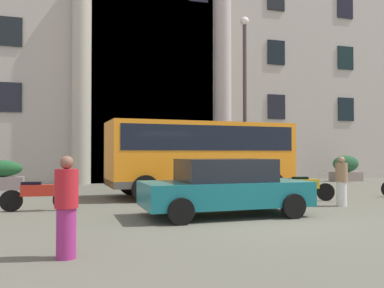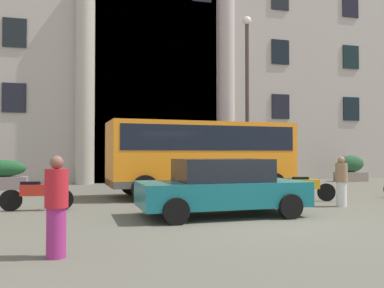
{
  "view_description": "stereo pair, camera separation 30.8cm",
  "coord_description": "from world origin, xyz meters",
  "px_view_note": "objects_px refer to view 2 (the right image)",
  "views": [
    {
      "loc": [
        -4.42,
        -9.02,
        1.64
      ],
      "look_at": [
        -0.42,
        4.46,
        1.94
      ],
      "focal_mm": 37.71,
      "sensor_mm": 36.0,
      "label": 1
    },
    {
      "loc": [
        -4.12,
        -9.11,
        1.64
      ],
      "look_at": [
        -0.42,
        4.46,
        1.94
      ],
      "focal_mm": 37.71,
      "sensor_mm": 36.0,
      "label": 2
    }
  ],
  "objects_px": {
    "orange_minibus": "(201,152)",
    "hedge_planter_east": "(2,175)",
    "hedge_planter_far_west": "(205,171)",
    "parked_coupe_end": "(222,187)",
    "lamppost_plaza_centre": "(247,88)",
    "bus_stop_sign": "(287,156)",
    "motorcycle_far_end": "(35,194)",
    "pedestrian_man_red_shirt": "(56,207)",
    "hedge_planter_west": "(351,169)",
    "pedestrian_woman_with_bag": "(341,182)",
    "motorcycle_near_kerb": "(305,188)"
  },
  "relations": [
    {
      "from": "hedge_planter_west",
      "to": "pedestrian_woman_with_bag",
      "type": "bearing_deg",
      "value": -128.07
    },
    {
      "from": "bus_stop_sign",
      "to": "motorcycle_near_kerb",
      "type": "height_order",
      "value": "bus_stop_sign"
    },
    {
      "from": "motorcycle_far_end",
      "to": "orange_minibus",
      "type": "bearing_deg",
      "value": 28.57
    },
    {
      "from": "pedestrian_woman_with_bag",
      "to": "lamppost_plaza_centre",
      "type": "relative_size",
      "value": 0.19
    },
    {
      "from": "lamppost_plaza_centre",
      "to": "hedge_planter_west",
      "type": "bearing_deg",
      "value": 17.42
    },
    {
      "from": "orange_minibus",
      "to": "motorcycle_far_end",
      "type": "height_order",
      "value": "orange_minibus"
    },
    {
      "from": "hedge_planter_far_west",
      "to": "motorcycle_far_end",
      "type": "distance_m",
      "value": 10.64
    },
    {
      "from": "bus_stop_sign",
      "to": "parked_coupe_end",
      "type": "xyz_separation_m",
      "value": [
        -5.43,
        -6.53,
        -0.76
      ]
    },
    {
      "from": "orange_minibus",
      "to": "parked_coupe_end",
      "type": "relative_size",
      "value": 1.62
    },
    {
      "from": "hedge_planter_east",
      "to": "lamppost_plaza_centre",
      "type": "distance_m",
      "value": 11.75
    },
    {
      "from": "bus_stop_sign",
      "to": "motorcycle_near_kerb",
      "type": "relative_size",
      "value": 1.23
    },
    {
      "from": "pedestrian_woman_with_bag",
      "to": "pedestrian_man_red_shirt",
      "type": "xyz_separation_m",
      "value": [
        -8.01,
        -4.0,
        0.04
      ]
    },
    {
      "from": "orange_minibus",
      "to": "motorcycle_far_end",
      "type": "xyz_separation_m",
      "value": [
        -5.62,
        -2.42,
        -1.19
      ]
    },
    {
      "from": "hedge_planter_far_west",
      "to": "parked_coupe_end",
      "type": "xyz_separation_m",
      "value": [
        -2.61,
        -9.96,
        0.03
      ]
    },
    {
      "from": "motorcycle_far_end",
      "to": "hedge_planter_east",
      "type": "bearing_deg",
      "value": 111.65
    },
    {
      "from": "pedestrian_man_red_shirt",
      "to": "lamppost_plaza_centre",
      "type": "relative_size",
      "value": 0.2
    },
    {
      "from": "motorcycle_far_end",
      "to": "motorcycle_near_kerb",
      "type": "bearing_deg",
      "value": 4.84
    },
    {
      "from": "hedge_planter_west",
      "to": "bus_stop_sign",
      "type": "bearing_deg",
      "value": -149.87
    },
    {
      "from": "motorcycle_far_end",
      "to": "bus_stop_sign",
      "type": "bearing_deg",
      "value": 27.81
    },
    {
      "from": "bus_stop_sign",
      "to": "parked_coupe_end",
      "type": "distance_m",
      "value": 8.53
    },
    {
      "from": "pedestrian_man_red_shirt",
      "to": "lamppost_plaza_centre",
      "type": "distance_m",
      "value": 14.0
    },
    {
      "from": "motorcycle_far_end",
      "to": "motorcycle_near_kerb",
      "type": "height_order",
      "value": "same"
    },
    {
      "from": "orange_minibus",
      "to": "bus_stop_sign",
      "type": "relative_size",
      "value": 2.89
    },
    {
      "from": "motorcycle_far_end",
      "to": "pedestrian_man_red_shirt",
      "type": "distance_m",
      "value": 5.62
    },
    {
      "from": "orange_minibus",
      "to": "pedestrian_man_red_shirt",
      "type": "relative_size",
      "value": 4.4
    },
    {
      "from": "lamppost_plaza_centre",
      "to": "bus_stop_sign",
      "type": "bearing_deg",
      "value": -37.95
    },
    {
      "from": "hedge_planter_east",
      "to": "lamppost_plaza_centre",
      "type": "xyz_separation_m",
      "value": [
        10.88,
        -1.83,
        4.04
      ]
    },
    {
      "from": "orange_minibus",
      "to": "bus_stop_sign",
      "type": "height_order",
      "value": "orange_minibus"
    },
    {
      "from": "hedge_planter_east",
      "to": "hedge_planter_west",
      "type": "height_order",
      "value": "hedge_planter_west"
    },
    {
      "from": "pedestrian_woman_with_bag",
      "to": "bus_stop_sign",
      "type": "bearing_deg",
      "value": -165.9
    },
    {
      "from": "bus_stop_sign",
      "to": "pedestrian_man_red_shirt",
      "type": "relative_size",
      "value": 1.52
    },
    {
      "from": "orange_minibus",
      "to": "motorcycle_near_kerb",
      "type": "bearing_deg",
      "value": -43.73
    },
    {
      "from": "pedestrian_man_red_shirt",
      "to": "hedge_planter_far_west",
      "type": "bearing_deg",
      "value": -33.56
    },
    {
      "from": "hedge_planter_far_west",
      "to": "pedestrian_man_red_shirt",
      "type": "xyz_separation_m",
      "value": [
        -6.49,
        -13.21,
        0.08
      ]
    },
    {
      "from": "bus_stop_sign",
      "to": "hedge_planter_far_west",
      "type": "xyz_separation_m",
      "value": [
        -2.83,
        3.43,
        -0.79
      ]
    },
    {
      "from": "motorcycle_near_kerb",
      "to": "pedestrian_woman_with_bag",
      "type": "xyz_separation_m",
      "value": [
        0.38,
        -1.48,
        0.3
      ]
    },
    {
      "from": "motorcycle_far_end",
      "to": "lamppost_plaza_centre",
      "type": "xyz_separation_m",
      "value": [
        8.76,
        5.36,
        4.22
      ]
    },
    {
      "from": "orange_minibus",
      "to": "hedge_planter_east",
      "type": "relative_size",
      "value": 3.44
    },
    {
      "from": "parked_coupe_end",
      "to": "lamppost_plaza_centre",
      "type": "relative_size",
      "value": 0.53
    },
    {
      "from": "hedge_planter_far_west",
      "to": "motorcycle_far_end",
      "type": "xyz_separation_m",
      "value": [
        -7.37,
        -7.67,
        -0.26
      ]
    },
    {
      "from": "bus_stop_sign",
      "to": "motorcycle_far_end",
      "type": "xyz_separation_m",
      "value": [
        -10.2,
        -4.24,
        -1.05
      ]
    },
    {
      "from": "orange_minibus",
      "to": "hedge_planter_west",
      "type": "bearing_deg",
      "value": 23.38
    },
    {
      "from": "hedge_planter_east",
      "to": "pedestrian_man_red_shirt",
      "type": "relative_size",
      "value": 1.28
    },
    {
      "from": "hedge_planter_far_west",
      "to": "lamppost_plaza_centre",
      "type": "height_order",
      "value": "lamppost_plaza_centre"
    },
    {
      "from": "motorcycle_near_kerb",
      "to": "lamppost_plaza_centre",
      "type": "height_order",
      "value": "lamppost_plaza_centre"
    },
    {
      "from": "parked_coupe_end",
      "to": "pedestrian_woman_with_bag",
      "type": "height_order",
      "value": "pedestrian_woman_with_bag"
    },
    {
      "from": "hedge_planter_east",
      "to": "motorcycle_near_kerb",
      "type": "xyz_separation_m",
      "value": [
        10.64,
        -7.25,
        -0.18
      ]
    },
    {
      "from": "bus_stop_sign",
      "to": "lamppost_plaza_centre",
      "type": "distance_m",
      "value": 3.66
    },
    {
      "from": "orange_minibus",
      "to": "pedestrian_man_red_shirt",
      "type": "bearing_deg",
      "value": -123.91
    },
    {
      "from": "parked_coupe_end",
      "to": "pedestrian_man_red_shirt",
      "type": "distance_m",
      "value": 5.07
    }
  ]
}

